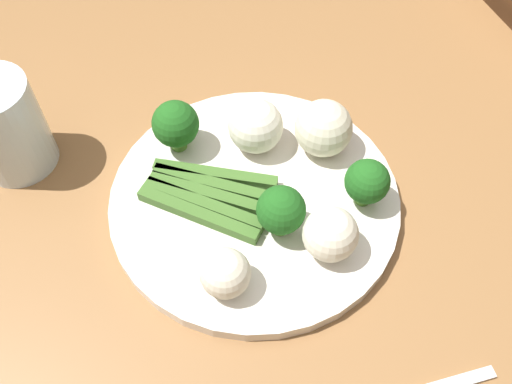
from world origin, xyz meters
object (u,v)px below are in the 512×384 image
object	(u,v)px
broccoli_outer_edge	(176,125)
broccoli_left	(281,211)
cauliflower_mid	(225,273)
chair	(502,94)
cauliflower_edge	(324,128)
broccoli_back	(367,182)
cauliflower_near_center	(330,234)
asparagus_bundle	(208,195)
dining_table	(259,266)
plate	(256,199)
cauliflower_back_right	(256,126)
water_glass	(4,127)

from	to	relation	value
broccoli_outer_edge	broccoli_left	world-z (taller)	broccoli_outer_edge
cauliflower_mid	broccoli_outer_edge	bearing A→B (deg)	-0.76
chair	cauliflower_edge	distance (m)	0.57
broccoli_back	cauliflower_near_center	distance (m)	0.07
asparagus_bundle	broccoli_left	size ratio (longest dim) A/B	2.45
cauliflower_mid	dining_table	bearing A→B (deg)	-38.84
broccoli_back	plate	bearing A→B (deg)	66.89
cauliflower_back_right	cauliflower_near_center	world-z (taller)	cauliflower_back_right
dining_table	broccoli_outer_edge	bearing A→B (deg)	28.26
broccoli_back	cauliflower_edge	distance (m)	0.08
chair	cauliflower_near_center	bearing A→B (deg)	117.58
broccoli_back	broccoli_left	xyz separation A→B (m)	(-0.00, 0.09, 0.00)
broccoli_outer_edge	plate	bearing A→B (deg)	-147.32
broccoli_back	cauliflower_edge	world-z (taller)	cauliflower_edge
chair	cauliflower_back_right	xyz separation A→B (m)	(-0.16, 0.52, 0.28)
dining_table	cauliflower_near_center	world-z (taller)	cauliflower_near_center
plate	cauliflower_back_right	distance (m)	0.08
asparagus_bundle	cauliflower_near_center	bearing A→B (deg)	-7.38
broccoli_back	broccoli_outer_edge	distance (m)	0.20
plate	dining_table	bearing A→B (deg)	173.32
dining_table	chair	bearing A→B (deg)	-66.52
broccoli_left	broccoli_back	bearing A→B (deg)	-87.49
plate	water_glass	size ratio (longest dim) A/B	2.76
plate	cauliflower_near_center	xyz separation A→B (m)	(-0.08, -0.04, 0.03)
broccoli_outer_edge	cauliflower_near_center	world-z (taller)	broccoli_outer_edge
broccoli_outer_edge	water_glass	distance (m)	0.17
plate	asparagus_bundle	world-z (taller)	asparagus_bundle
asparagus_bundle	cauliflower_edge	xyz separation A→B (m)	(0.02, -0.13, 0.02)
cauliflower_mid	water_glass	distance (m)	0.28
dining_table	cauliflower_near_center	size ratio (longest dim) A/B	24.52
plate	asparagus_bundle	bearing A→B (deg)	75.18
broccoli_back	water_glass	xyz separation A→B (m)	(0.18, 0.32, 0.01)
dining_table	broccoli_outer_edge	distance (m)	0.20
cauliflower_back_right	cauliflower_mid	bearing A→B (deg)	151.41
cauliflower_mid	chair	bearing A→B (deg)	-62.96
chair	cauliflower_near_center	distance (m)	0.65
broccoli_back	broccoli_left	size ratio (longest dim) A/B	0.95
cauliflower_edge	cauliflower_mid	distance (m)	0.19
chair	broccoli_left	xyz separation A→B (m)	(-0.27, 0.54, 0.28)
cauliflower_mid	water_glass	bearing A→B (deg)	35.90
broccoli_outer_edge	chair	bearing A→B (deg)	-77.23
cauliflower_edge	water_glass	distance (m)	0.32
dining_table	asparagus_bundle	bearing A→B (deg)	59.63
broccoli_outer_edge	water_glass	bearing A→B (deg)	72.44
chair	plate	bearing A→B (deg)	108.71
broccoli_back	broccoli_left	bearing A→B (deg)	92.51
plate	water_glass	world-z (taller)	water_glass
cauliflower_back_right	water_glass	world-z (taller)	water_glass
cauliflower_edge	cauliflower_back_right	bearing A→B (deg)	66.99
broccoli_left	cauliflower_back_right	size ratio (longest dim) A/B	0.99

